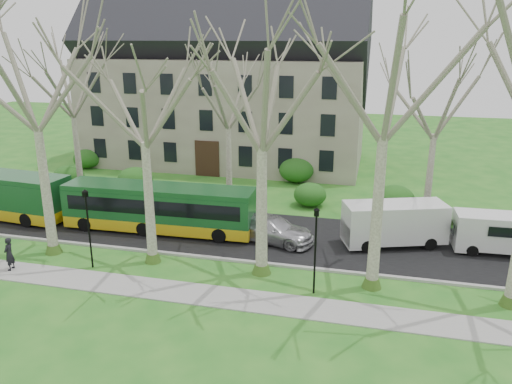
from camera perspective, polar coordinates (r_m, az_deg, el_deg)
ground at (r=27.04m, az=-5.98°, el=-8.96°), size 120.00×120.00×0.00m
sidewalk at (r=24.96m, az=-7.93°, el=-11.33°), size 70.00×2.00×0.06m
road at (r=31.79m, az=-2.66°, el=-4.67°), size 80.00×8.00×0.06m
curb at (r=28.28m, az=-4.96°, el=-7.53°), size 80.00×0.25×0.14m
building at (r=49.07m, az=-3.46°, el=12.80°), size 26.50×12.20×16.00m
tree_row_verge at (r=25.03m, az=-6.25°, el=5.87°), size 49.00×7.00×14.00m
tree_row_far at (r=35.63m, az=-2.36°, el=7.74°), size 33.00×7.00×12.00m
lamp_row at (r=25.13m, az=-6.92°, el=-4.66°), size 36.22×0.22×4.30m
hedges at (r=40.51m, az=-5.63°, el=1.60°), size 30.60×8.60×2.00m
bus_follow at (r=32.16m, az=-11.00°, el=-1.76°), size 12.24×2.86×3.05m
sedan at (r=30.21m, az=1.76°, el=-4.23°), size 5.68×3.34×1.54m
van_a at (r=30.58m, az=15.51°, el=-3.59°), size 6.26×3.96×2.57m
van_b at (r=31.74m, az=26.30°, el=-4.32°), size 5.26×2.08×2.27m
pedestrian_a at (r=29.58m, az=-26.39°, el=-6.35°), size 0.52×0.71×1.80m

